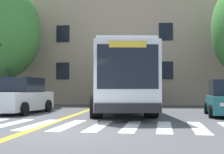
{
  "coord_description": "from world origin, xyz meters",
  "views": [
    {
      "loc": [
        2.5,
        -8.92,
        1.3
      ],
      "look_at": [
        0.51,
        7.6,
        1.93
      ],
      "focal_mm": 50.0,
      "sensor_mm": 36.0,
      "label": 1
    }
  ],
  "objects_px": {
    "city_bus": "(120,80)",
    "street_tree_curbside_small": "(2,32)",
    "car_black_behind_bus": "(139,91)",
    "car_white_near_lane": "(21,97)"
  },
  "relations": [
    {
      "from": "city_bus",
      "to": "car_white_near_lane",
      "type": "relative_size",
      "value": 2.7
    },
    {
      "from": "city_bus",
      "to": "street_tree_curbside_small",
      "type": "height_order",
      "value": "street_tree_curbside_small"
    },
    {
      "from": "car_white_near_lane",
      "to": "city_bus",
      "type": "bearing_deg",
      "value": 18.51
    },
    {
      "from": "city_bus",
      "to": "car_black_behind_bus",
      "type": "height_order",
      "value": "city_bus"
    },
    {
      "from": "city_bus",
      "to": "car_white_near_lane",
      "type": "xyz_separation_m",
      "value": [
        -5.09,
        -1.7,
        -0.95
      ]
    },
    {
      "from": "car_white_near_lane",
      "to": "car_black_behind_bus",
      "type": "xyz_separation_m",
      "value": [
        5.88,
        9.85,
        0.22
      ]
    },
    {
      "from": "city_bus",
      "to": "street_tree_curbside_small",
      "type": "relative_size",
      "value": 1.38
    },
    {
      "from": "car_black_behind_bus",
      "to": "street_tree_curbside_small",
      "type": "xyz_separation_m",
      "value": [
        -9.92,
        -3.96,
        4.42
      ]
    },
    {
      "from": "car_white_near_lane",
      "to": "street_tree_curbside_small",
      "type": "height_order",
      "value": "street_tree_curbside_small"
    },
    {
      "from": "car_black_behind_bus",
      "to": "street_tree_curbside_small",
      "type": "distance_m",
      "value": 11.56
    }
  ]
}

